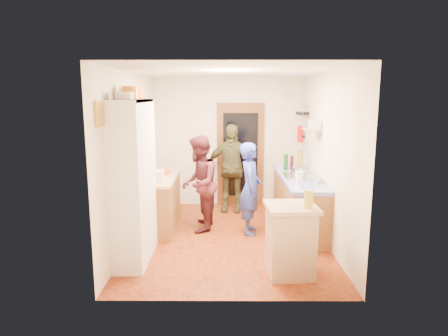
{
  "coord_description": "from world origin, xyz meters",
  "views": [
    {
      "loc": [
        -0.05,
        -6.1,
        2.26
      ],
      "look_at": [
        -0.08,
        0.15,
        1.11
      ],
      "focal_mm": 32.0,
      "sensor_mm": 36.0,
      "label": 1
    }
  ],
  "objects_px": {
    "hutch_body": "(134,181)",
    "person_hob": "(252,189)",
    "island_base": "(290,242)",
    "person_back": "(232,168)",
    "right_counter_base": "(299,204)",
    "person_left": "(201,183)"
  },
  "relations": [
    {
      "from": "person_hob",
      "to": "hutch_body",
      "type": "bearing_deg",
      "value": 125.07
    },
    {
      "from": "right_counter_base",
      "to": "person_left",
      "type": "relative_size",
      "value": 1.37
    },
    {
      "from": "hutch_body",
      "to": "island_base",
      "type": "distance_m",
      "value": 2.23
    },
    {
      "from": "island_base",
      "to": "person_hob",
      "type": "height_order",
      "value": "person_hob"
    },
    {
      "from": "person_hob",
      "to": "person_back",
      "type": "xyz_separation_m",
      "value": [
        -0.32,
        1.29,
        0.1
      ]
    },
    {
      "from": "island_base",
      "to": "person_back",
      "type": "distance_m",
      "value": 2.94
    },
    {
      "from": "hutch_body",
      "to": "person_back",
      "type": "xyz_separation_m",
      "value": [
        1.36,
        2.31,
        -0.24
      ]
    },
    {
      "from": "right_counter_base",
      "to": "person_back",
      "type": "xyz_separation_m",
      "value": [
        -1.14,
        1.01,
        0.44
      ]
    },
    {
      "from": "hutch_body",
      "to": "person_back",
      "type": "relative_size",
      "value": 1.28
    },
    {
      "from": "hutch_body",
      "to": "person_hob",
      "type": "relative_size",
      "value": 1.46
    },
    {
      "from": "right_counter_base",
      "to": "person_back",
      "type": "distance_m",
      "value": 1.58
    },
    {
      "from": "right_counter_base",
      "to": "person_left",
      "type": "height_order",
      "value": "person_left"
    },
    {
      "from": "person_hob",
      "to": "person_back",
      "type": "relative_size",
      "value": 0.88
    },
    {
      "from": "island_base",
      "to": "person_left",
      "type": "xyz_separation_m",
      "value": [
        -1.23,
        1.73,
        0.37
      ]
    },
    {
      "from": "person_hob",
      "to": "person_left",
      "type": "distance_m",
      "value": 0.86
    },
    {
      "from": "person_left",
      "to": "person_back",
      "type": "xyz_separation_m",
      "value": [
        0.52,
        1.09,
        0.06
      ]
    },
    {
      "from": "right_counter_base",
      "to": "island_base",
      "type": "distance_m",
      "value": 1.86
    },
    {
      "from": "hutch_body",
      "to": "person_left",
      "type": "height_order",
      "value": "hutch_body"
    },
    {
      "from": "right_counter_base",
      "to": "person_back",
      "type": "bearing_deg",
      "value": 138.34
    },
    {
      "from": "island_base",
      "to": "person_hob",
      "type": "xyz_separation_m",
      "value": [
        -0.39,
        1.53,
        0.32
      ]
    },
    {
      "from": "person_back",
      "to": "right_counter_base",
      "type": "bearing_deg",
      "value": -33.74
    },
    {
      "from": "island_base",
      "to": "person_back",
      "type": "xyz_separation_m",
      "value": [
        -0.7,
        2.82,
        0.43
      ]
    }
  ]
}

